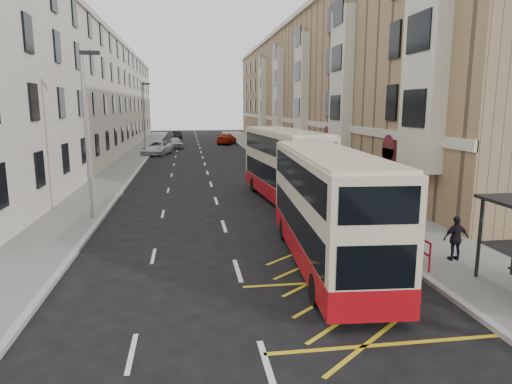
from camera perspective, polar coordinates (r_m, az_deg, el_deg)
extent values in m
plane|color=black|center=(12.38, -0.22, -16.19)|extent=(200.00, 200.00, 0.00)
cube|color=slate|center=(42.40, 4.66, 3.14)|extent=(4.00, 120.00, 0.15)
cube|color=slate|center=(41.73, -16.57, 2.61)|extent=(3.00, 120.00, 0.15)
cube|color=#9B9C96|center=(42.00, 2.00, 3.09)|extent=(0.25, 120.00, 0.15)
cube|color=#9B9C96|center=(41.54, -14.52, 2.67)|extent=(0.25, 120.00, 0.15)
cube|color=#917254|center=(58.85, 8.08, 12.40)|extent=(10.00, 79.00, 15.00)
cube|color=beige|center=(57.63, 3.12, 9.05)|extent=(0.18, 79.00, 0.50)
cube|color=beige|center=(58.36, 3.17, 19.91)|extent=(0.40, 79.00, 0.50)
cube|color=beige|center=(23.84, 20.36, 14.60)|extent=(0.80, 3.20, 10.00)
cube|color=beige|center=(34.85, 10.64, 13.61)|extent=(0.80, 3.20, 10.00)
cube|color=beige|center=(46.36, 5.69, 12.96)|extent=(0.80, 3.20, 10.00)
cube|color=beige|center=(58.07, 2.74, 12.52)|extent=(0.80, 3.20, 10.00)
cube|color=beige|center=(69.87, 0.79, 12.21)|extent=(0.80, 3.20, 10.00)
cube|color=#55151A|center=(27.75, 16.19, 2.16)|extent=(0.20, 1.60, 3.00)
cube|color=#55151A|center=(38.89, 8.85, 4.78)|extent=(0.20, 1.60, 3.00)
cube|color=#55151A|center=(50.43, 4.79, 6.18)|extent=(0.20, 1.60, 3.00)
cube|color=#55151A|center=(62.14, 2.25, 7.05)|extent=(0.20, 1.60, 3.00)
cube|color=#55151A|center=(73.94, 0.51, 7.63)|extent=(0.20, 1.60, 3.00)
cube|color=silver|center=(57.69, -20.79, 10.87)|extent=(9.00, 79.00, 13.00)
cube|color=beige|center=(57.40, -16.60, 17.64)|extent=(0.30, 79.00, 0.50)
cube|color=black|center=(16.30, 26.15, -5.19)|extent=(0.08, 0.08, 2.60)
cylinder|color=#BA0619|center=(16.32, 20.90, -7.70)|extent=(0.06, 0.06, 1.00)
cylinder|color=#BA0619|center=(19.08, 16.15, -4.79)|extent=(0.06, 0.06, 1.00)
cylinder|color=#BA0619|center=(21.98, 12.65, -2.60)|extent=(0.06, 0.06, 1.00)
cube|color=#BA0619|center=(18.97, 16.22, -3.39)|extent=(0.05, 6.50, 0.06)
cube|color=#BA0619|center=(19.07, 16.15, -4.64)|extent=(0.05, 6.50, 0.06)
cylinder|color=gray|center=(23.48, -20.43, 6.47)|extent=(0.16, 0.16, 8.00)
cube|color=black|center=(23.49, -20.08, 16.04)|extent=(0.90, 0.18, 0.18)
cylinder|color=gray|center=(53.17, -13.84, 8.79)|extent=(0.16, 0.16, 8.00)
cube|color=black|center=(53.18, -13.59, 13.01)|extent=(0.90, 0.18, 0.18)
cube|color=beige|center=(16.14, 8.90, -1.77)|extent=(3.00, 10.33, 3.66)
cube|color=#9A0911|center=(16.50, 8.76, -6.57)|extent=(3.03, 10.36, 0.83)
cube|color=black|center=(16.24, 8.85, -3.29)|extent=(2.98, 9.52, 1.02)
cube|color=black|center=(15.94, 9.02, 2.22)|extent=(2.98, 9.52, 0.93)
cube|color=beige|center=(15.85, 9.09, 4.85)|extent=(2.88, 9.92, 0.11)
cube|color=black|center=(21.09, 5.67, 0.14)|extent=(1.97, 0.21, 1.21)
cube|color=black|center=(20.83, 5.76, 5.28)|extent=(1.62, 0.18, 0.42)
cube|color=black|center=(11.55, 14.76, -9.07)|extent=(1.97, 0.21, 1.11)
cylinder|color=black|center=(19.46, 3.51, -4.64)|extent=(0.32, 0.94, 0.93)
cylinder|color=black|center=(19.86, 9.52, -4.46)|extent=(0.32, 0.94, 0.93)
cylinder|color=black|center=(13.37, 7.54, -11.99)|extent=(0.32, 0.94, 0.93)
cylinder|color=black|center=(13.95, 16.15, -11.36)|extent=(0.32, 0.94, 0.93)
cube|color=beige|center=(27.05, 3.57, 3.51)|extent=(3.27, 10.77, 3.81)
cube|color=#9A0911|center=(27.27, 3.53, 0.45)|extent=(3.31, 10.80, 0.87)
cube|color=black|center=(27.11, 3.56, 2.55)|extent=(3.24, 9.93, 1.06)
cube|color=black|center=(26.92, 3.60, 6.01)|extent=(3.24, 9.93, 0.96)
cube|color=beige|center=(26.87, 3.62, 7.63)|extent=(3.14, 10.34, 0.12)
cube|color=black|center=(32.15, 0.85, 3.93)|extent=(2.05, 0.25, 1.25)
cube|color=black|center=(31.98, 0.86, 7.45)|extent=(1.69, 0.22, 0.43)
cube|color=black|center=(22.15, 7.49, 0.79)|extent=(2.05, 0.25, 1.16)
cylinder|color=black|center=(30.28, -0.29, 0.93)|extent=(0.35, 0.98, 0.96)
cylinder|color=black|center=(30.83, 3.66, 1.09)|extent=(0.35, 0.98, 0.96)
cylinder|color=black|center=(23.83, 3.36, -1.75)|extent=(0.35, 0.98, 0.96)
cylinder|color=black|center=(24.53, 8.25, -1.49)|extent=(0.35, 0.98, 0.96)
imported|color=black|center=(17.84, 23.72, -5.32)|extent=(0.96, 0.41, 1.62)
imported|color=silver|center=(55.11, -12.27, 5.40)|extent=(3.94, 6.14, 1.58)
imported|color=#979A9D|center=(62.95, -10.10, 6.08)|extent=(2.67, 4.71, 1.51)
imported|color=black|center=(81.83, -9.90, 7.05)|extent=(2.05, 4.35, 1.38)
imported|color=#9F1806|center=(69.29, -3.70, 6.65)|extent=(3.73, 5.89, 1.59)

